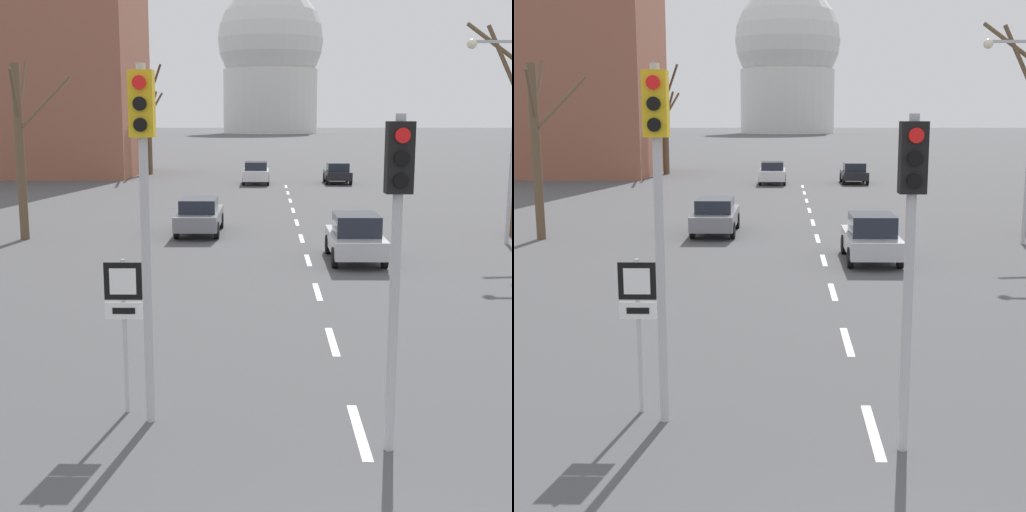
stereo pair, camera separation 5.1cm
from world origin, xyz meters
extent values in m
cube|color=silver|center=(0.00, 4.82, 0.00)|extent=(0.16, 2.00, 0.01)
cube|color=silver|center=(0.00, 9.32, 0.00)|extent=(0.16, 2.00, 0.01)
cube|color=silver|center=(0.00, 13.82, 0.00)|extent=(0.16, 2.00, 0.01)
cube|color=silver|center=(0.00, 18.32, 0.00)|extent=(0.16, 2.00, 0.01)
cube|color=silver|center=(0.00, 22.82, 0.00)|extent=(0.16, 2.00, 0.01)
cube|color=silver|center=(0.00, 27.32, 0.00)|extent=(0.16, 2.00, 0.01)
cube|color=silver|center=(0.00, 31.82, 0.00)|extent=(0.16, 2.00, 0.01)
cube|color=silver|center=(0.00, 36.32, 0.00)|extent=(0.16, 2.00, 0.01)
cube|color=silver|center=(0.00, 40.82, 0.00)|extent=(0.16, 2.00, 0.01)
cube|color=silver|center=(0.00, 45.32, 0.00)|extent=(0.16, 2.00, 0.01)
cylinder|color=#B2B2B7|center=(-3.26, 5.17, 2.75)|extent=(0.14, 0.14, 5.51)
cube|color=gold|center=(-3.26, 5.17, 4.93)|extent=(0.36, 0.28, 0.96)
cylinder|color=red|center=(-3.26, 5.00, 5.23)|extent=(0.20, 0.06, 0.20)
cylinder|color=black|center=(-3.26, 5.00, 4.93)|extent=(0.20, 0.06, 0.20)
cylinder|color=black|center=(-3.26, 5.00, 4.63)|extent=(0.20, 0.06, 0.20)
cylinder|color=#B2B2B7|center=(0.35, 4.22, 2.39)|extent=(0.14, 0.14, 4.78)
cube|color=black|center=(0.35, 4.22, 4.20)|extent=(0.36, 0.28, 0.96)
cylinder|color=red|center=(0.35, 4.05, 4.50)|extent=(0.20, 0.06, 0.20)
cylinder|color=black|center=(0.35, 4.05, 4.20)|extent=(0.20, 0.06, 0.20)
cylinder|color=black|center=(0.35, 4.05, 3.90)|extent=(0.20, 0.06, 0.20)
cylinder|color=#B2B2B7|center=(-3.69, 5.51, 1.27)|extent=(0.07, 0.07, 2.55)
cube|color=black|center=(-3.69, 5.49, 2.20)|extent=(0.60, 0.03, 0.60)
cube|color=white|center=(-3.69, 5.48, 2.20)|extent=(0.42, 0.01, 0.42)
cube|color=white|center=(-3.69, 5.49, 1.72)|extent=(0.60, 0.03, 0.28)
cube|color=black|center=(-3.69, 5.48, 1.72)|extent=(0.36, 0.01, 0.10)
cube|color=#B2B2B7|center=(6.95, 21.68, 7.49)|extent=(1.75, 0.10, 0.10)
sphere|color=#F2EAC6|center=(6.08, 21.68, 7.41)|extent=(0.36, 0.36, 0.36)
cube|color=black|center=(3.89, 47.88, 0.64)|extent=(1.82, 3.93, 0.58)
cube|color=#1E232D|center=(3.89, 47.68, 1.24)|extent=(1.55, 1.89, 0.62)
cylinder|color=black|center=(3.03, 49.10, 0.34)|extent=(0.18, 0.69, 0.69)
cylinder|color=black|center=(4.75, 49.10, 0.34)|extent=(0.18, 0.69, 0.69)
cylinder|color=black|center=(3.03, 46.66, 0.34)|extent=(0.18, 0.69, 0.69)
cylinder|color=black|center=(4.75, 46.66, 0.34)|extent=(0.18, 0.69, 0.69)
cube|color=#B7B7BC|center=(1.58, 18.30, 0.63)|extent=(1.70, 3.99, 0.59)
cube|color=#1E232D|center=(1.58, 18.10, 1.27)|extent=(1.44, 1.91, 0.68)
cylinder|color=black|center=(0.78, 19.54, 0.34)|extent=(0.18, 0.68, 0.68)
cylinder|color=black|center=(2.38, 19.54, 0.34)|extent=(0.18, 0.68, 0.68)
cylinder|color=black|center=(0.78, 17.07, 0.34)|extent=(0.18, 0.68, 0.68)
cylinder|color=black|center=(2.38, 17.07, 0.34)|extent=(0.18, 0.68, 0.68)
cube|color=slate|center=(-4.21, 24.10, 0.65)|extent=(1.72, 4.56, 0.61)
cube|color=#1E232D|center=(-4.21, 23.87, 1.23)|extent=(1.46, 2.19, 0.55)
cylinder|color=black|center=(-5.02, 25.51, 0.35)|extent=(0.18, 0.69, 0.69)
cylinder|color=black|center=(-3.40, 25.51, 0.35)|extent=(0.18, 0.69, 0.69)
cylinder|color=black|center=(-5.02, 22.69, 0.35)|extent=(0.18, 0.69, 0.69)
cylinder|color=black|center=(-3.40, 22.69, 0.35)|extent=(0.18, 0.69, 0.69)
cube|color=silver|center=(-2.16, 47.36, 0.70)|extent=(1.87, 4.49, 0.73)
cube|color=#1E232D|center=(-2.16, 47.14, 1.35)|extent=(1.59, 2.16, 0.58)
cylinder|color=black|center=(-3.05, 48.76, 0.33)|extent=(0.18, 0.66, 0.66)
cylinder|color=black|center=(-1.28, 48.76, 0.33)|extent=(0.18, 0.66, 0.66)
cylinder|color=black|center=(-3.05, 45.97, 0.33)|extent=(0.18, 0.66, 0.66)
cylinder|color=black|center=(-1.28, 45.97, 0.33)|extent=(0.18, 0.66, 0.66)
cylinder|color=brown|center=(-11.55, 56.72, 4.03)|extent=(0.53, 0.53, 8.07)
cylinder|color=brown|center=(-10.73, 55.53, 7.80)|extent=(1.57, 2.62, 2.74)
cylinder|color=brown|center=(-11.59, 56.07, 6.47)|extent=(0.26, 1.45, 2.36)
cylinder|color=brown|center=(-11.11, 56.30, 5.78)|extent=(1.04, 1.02, 2.55)
cylinder|color=brown|center=(-11.03, 57.61, 5.97)|extent=(1.08, 1.99, 2.12)
cylinder|color=brown|center=(7.79, 24.50, 7.68)|extent=(1.95, 1.92, 1.99)
cylinder|color=brown|center=(8.08, 23.88, 6.80)|extent=(1.59, 0.53, 3.20)
cylinder|color=brown|center=(-11.03, 22.47, 3.41)|extent=(0.35, 0.35, 6.81)
cylinder|color=brown|center=(-10.84, 21.68, 5.60)|extent=(0.45, 1.67, 1.92)
cylinder|color=brown|center=(-11.12, 23.33, 5.81)|extent=(0.27, 1.83, 2.45)
cylinder|color=brown|center=(-10.24, 23.54, 5.41)|extent=(1.43, 2.36, 2.14)
cylinder|color=silver|center=(0.00, 240.51, 10.53)|extent=(31.59, 31.59, 21.06)
sphere|color=silver|center=(0.00, 240.51, 30.71)|extent=(35.10, 35.10, 35.10)
cube|color=#935642|center=(-21.44, 56.88, 10.81)|extent=(18.00, 14.00, 21.63)
camera|label=1|loc=(-1.44, -5.42, 4.71)|focal=50.00mm
camera|label=2|loc=(-1.39, -5.42, 4.71)|focal=50.00mm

